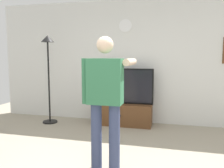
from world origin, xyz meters
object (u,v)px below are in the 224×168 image
television (123,86)px  floor_lamp (48,61)px  tv_stand (122,114)px  wall_clock (125,26)px  person_standing_nearer_lamp (105,95)px

television → floor_lamp: 1.71m
television → floor_lamp: floor_lamp is taller
tv_stand → television: bearing=90.0°
tv_stand → wall_clock: wall_clock is taller
person_standing_nearer_lamp → tv_stand: bearing=95.7°
television → floor_lamp: size_ratio=0.68×
tv_stand → floor_lamp: floor_lamp is taller
wall_clock → television: bearing=-90.0°
floor_lamp → person_standing_nearer_lamp: bearing=-45.2°
floor_lamp → wall_clock: bearing=17.7°
person_standing_nearer_lamp → floor_lamp: bearing=134.8°
tv_stand → person_standing_nearer_lamp: bearing=-84.3°
tv_stand → floor_lamp: (-1.60, -0.22, 1.14)m
person_standing_nearer_lamp → television: bearing=95.6°
television → wall_clock: (0.00, 0.24, 1.29)m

